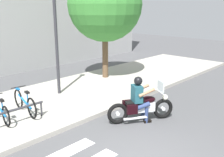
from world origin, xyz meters
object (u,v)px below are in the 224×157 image
at_px(street_lamp, 56,27).
at_px(tree_near_rack, 105,4).
at_px(bicycle_2, 0,110).
at_px(bicycle_3, 25,102).
at_px(rider, 139,96).
at_px(motorcycle, 141,107).

relative_size(street_lamp, tree_near_rack, 0.85).
distance_m(bicycle_2, bicycle_3, 0.80).
bearing_deg(bicycle_2, tree_near_rack, 12.34).
bearing_deg(bicycle_3, rider, -51.57).
bearing_deg(rider, tree_near_rack, 56.60).
xyz_separation_m(street_lamp, tree_near_rack, (3.03, 0.40, 0.85)).
bearing_deg(motorcycle, tree_near_rack, 57.49).
height_order(bicycle_3, tree_near_rack, tree_near_rack).
bearing_deg(bicycle_2, street_lamp, 17.47).
relative_size(rider, bicycle_2, 0.89).
height_order(rider, bicycle_3, rider).
bearing_deg(motorcycle, street_lamp, 95.75).
distance_m(bicycle_3, tree_near_rack, 5.98).
bearing_deg(bicycle_2, rider, -42.99).
bearing_deg(motorcycle, bicycle_2, 137.18).
height_order(street_lamp, tree_near_rack, tree_near_rack).
relative_size(motorcycle, tree_near_rack, 0.36).
height_order(motorcycle, street_lamp, street_lamp).
distance_m(street_lamp, tree_near_rack, 3.17).
height_order(bicycle_2, tree_near_rack, tree_near_rack).
relative_size(bicycle_2, bicycle_3, 0.93).
bearing_deg(bicycle_3, motorcycle, -51.21).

